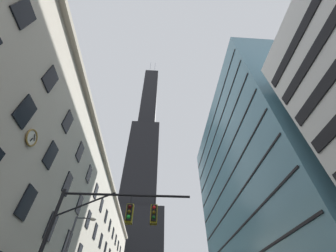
# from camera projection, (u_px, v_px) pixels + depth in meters

# --- Properties ---
(station_building) EXTENTS (16.39, 73.29, 23.09)m
(station_building) POSITION_uv_depth(u_px,v_px,m) (48.00, 242.00, 32.40)
(station_building) COLOR beige
(station_building) RESTS_ON ground
(dark_skyscraper) EXTENTS (26.56, 26.56, 199.43)m
(dark_skyscraper) POSITION_uv_depth(u_px,v_px,m) (140.00, 184.00, 112.89)
(dark_skyscraper) COLOR black
(dark_skyscraper) RESTS_ON ground
(glass_office_midrise) EXTENTS (15.00, 38.30, 40.22)m
(glass_office_midrise) POSITION_uv_depth(u_px,v_px,m) (265.00, 187.00, 37.13)
(glass_office_midrise) COLOR teal
(glass_office_midrise) RESTS_ON ground
(traffic_signal_mast) EXTENTS (7.78, 0.63, 7.59)m
(traffic_signal_mast) POSITION_uv_depth(u_px,v_px,m) (106.00, 229.00, 10.70)
(traffic_signal_mast) COLOR black
(traffic_signal_mast) RESTS_ON sidewalk_left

